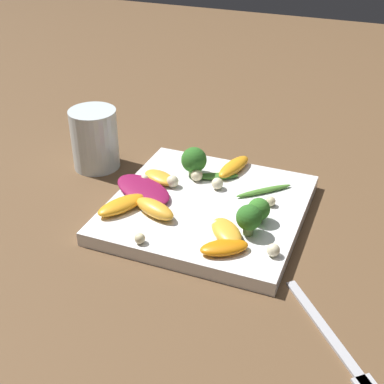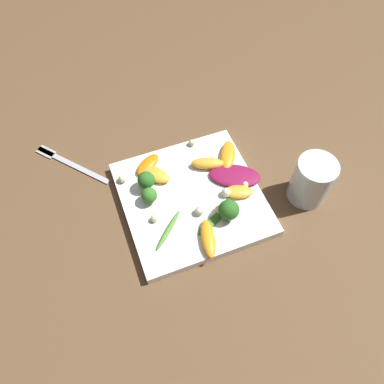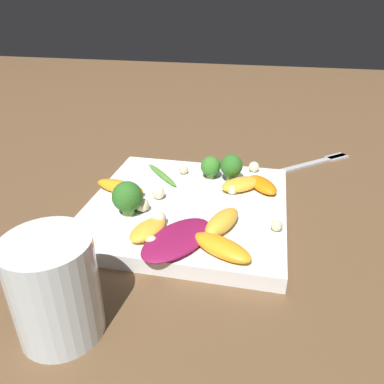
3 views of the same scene
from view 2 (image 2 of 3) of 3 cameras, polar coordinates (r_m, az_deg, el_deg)
name	(u,v)px [view 2 (image 2 of 3)]	position (r m, az deg, el deg)	size (l,w,h in m)	color
ground_plane	(192,201)	(0.75, -0.05, -1.40)	(2.40, 2.40, 0.00)	brown
plate	(192,199)	(0.74, -0.05, -1.00)	(0.26, 0.26, 0.02)	white
drinking_glass	(312,181)	(0.75, 17.78, 1.65)	(0.08, 0.08, 0.10)	silver
fork	(64,161)	(0.84, -18.86, 4.55)	(0.13, 0.15, 0.01)	#B2B2B7
radicchio_leaf_0	(235,176)	(0.75, 6.54, 2.47)	(0.12, 0.10, 0.01)	maroon
orange_segment_0	(228,155)	(0.78, 5.48, 5.63)	(0.06, 0.08, 0.02)	orange
orange_segment_1	(208,163)	(0.76, 2.39, 4.37)	(0.07, 0.05, 0.02)	#FCAD33
orange_segment_2	(238,192)	(0.73, 7.10, 0.03)	(0.06, 0.05, 0.01)	#FCAD33
orange_segment_3	(156,175)	(0.75, -5.53, 2.66)	(0.07, 0.07, 0.02)	#FCAD33
orange_segment_4	(148,165)	(0.77, -6.75, 4.18)	(0.07, 0.06, 0.01)	orange
orange_segment_5	(208,238)	(0.68, 2.47, -7.09)	(0.04, 0.08, 0.02)	orange
broccoli_floret_0	(229,210)	(0.69, 5.63, -2.76)	(0.04, 0.04, 0.05)	#7A9E51
broccoli_floret_1	(149,196)	(0.71, -6.53, -0.54)	(0.03, 0.03, 0.03)	#7A9E51
broccoli_floret_2	(146,180)	(0.73, -7.00, 1.78)	(0.03, 0.03, 0.04)	#7A9E51
arugula_sprig_0	(168,230)	(0.69, -3.61, -5.79)	(0.07, 0.07, 0.01)	#518E33
arugula_sprig_1	(211,222)	(0.70, 2.93, -4.66)	(0.07, 0.05, 0.01)	#3D7528
macadamia_nut_0	(192,143)	(0.80, -0.02, 7.53)	(0.01, 0.01, 0.01)	beige
macadamia_nut_1	(220,209)	(0.71, 4.24, -2.64)	(0.02, 0.02, 0.02)	beige
macadamia_nut_2	(226,192)	(0.73, 5.23, -0.05)	(0.02, 0.02, 0.02)	beige
macadamia_nut_3	(166,176)	(0.75, -4.02, 2.37)	(0.01, 0.01, 0.01)	beige
macadamia_nut_4	(154,218)	(0.70, -5.79, -4.04)	(0.01, 0.01, 0.01)	beige
macadamia_nut_5	(122,179)	(0.75, -10.56, 2.03)	(0.02, 0.02, 0.02)	beige
macadamia_nut_6	(245,185)	(0.74, 8.12, 1.12)	(0.01, 0.01, 0.01)	beige
macadamia_nut_7	(198,211)	(0.70, 0.98, -2.93)	(0.02, 0.02, 0.02)	beige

